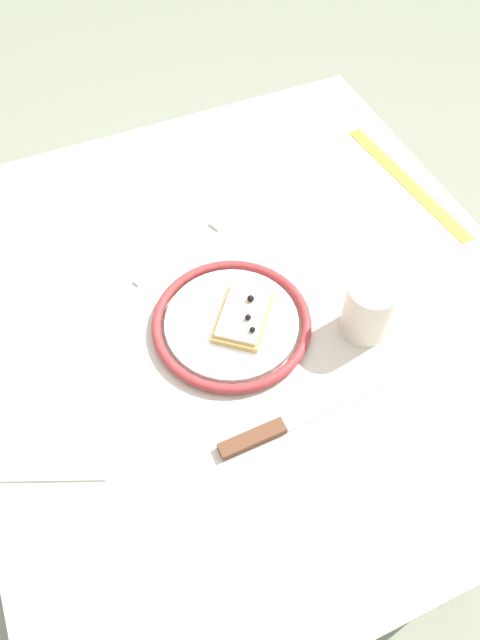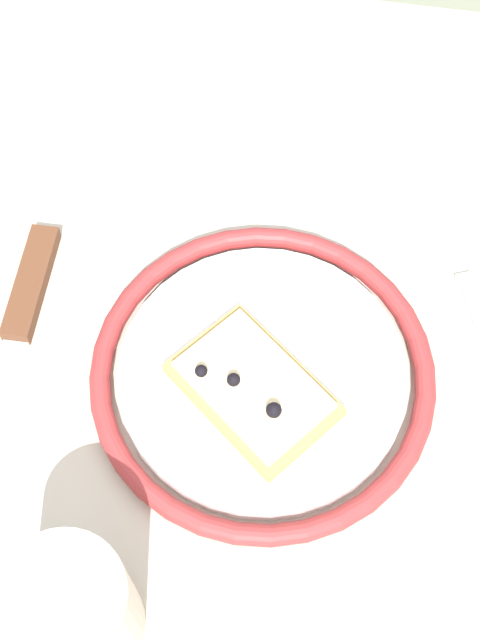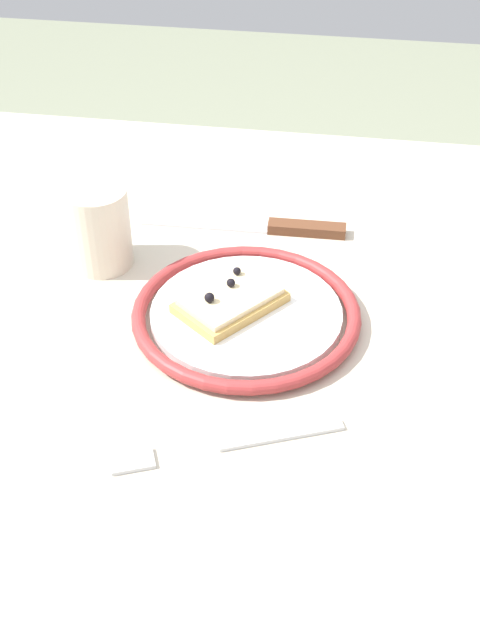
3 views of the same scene
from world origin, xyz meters
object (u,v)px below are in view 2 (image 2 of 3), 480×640
object	(u,v)px
dining_table	(291,492)
knife	(20,324)
pizza_slice_near	(253,389)
cup	(75,611)
napkin	(225,72)
plate	(262,374)

from	to	relation	value
dining_table	knife	world-z (taller)	knife
dining_table	knife	bearing A→B (deg)	-14.54
dining_table	pizza_slice_near	world-z (taller)	pizza_slice_near
cup	napkin	xyz separation A→B (m)	(-0.01, -0.44, -0.04)
knife	cup	xyz separation A→B (m)	(-0.09, 0.18, 0.04)
pizza_slice_near	cup	bearing A→B (deg)	64.51
cup	pizza_slice_near	bearing A→B (deg)	-115.49
dining_table	plate	size ratio (longest dim) A/B	3.99
dining_table	knife	distance (m)	0.24
knife	pizza_slice_near	bearing A→B (deg)	170.17
cup	napkin	bearing A→B (deg)	-90.83
knife	dining_table	bearing A→B (deg)	165.46
plate	napkin	size ratio (longest dim) A/B	1.80
pizza_slice_near	cup	distance (m)	0.17
plate	pizza_slice_near	distance (m)	0.02
cup	napkin	distance (m)	0.44
plate	napkin	distance (m)	0.28
knife	cup	size ratio (longest dim) A/B	2.63
knife	plate	bearing A→B (deg)	175.94
dining_table	cup	xyz separation A→B (m)	(0.11, 0.13, 0.15)
plate	cup	world-z (taller)	cup
pizza_slice_near	napkin	distance (m)	0.29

